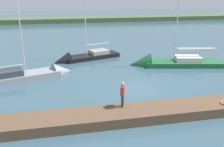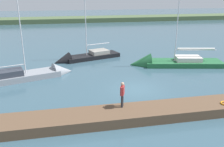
{
  "view_description": "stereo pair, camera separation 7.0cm",
  "coord_description": "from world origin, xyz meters",
  "px_view_note": "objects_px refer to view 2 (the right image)",
  "views": [
    {
      "loc": [
        5.97,
        18.45,
        7.9
      ],
      "look_at": [
        2.0,
        -0.92,
        1.25
      ],
      "focal_mm": 38.72,
      "sensor_mm": 36.0,
      "label": 1
    },
    {
      "loc": [
        5.9,
        18.46,
        7.9
      ],
      "look_at": [
        2.0,
        -0.92,
        1.25
      ],
      "focal_mm": 38.72,
      "sensor_mm": 36.0,
      "label": 2
    }
  ],
  "objects_px": {
    "sailboat_near_dock": "(167,64)",
    "sailboat_mid_channel": "(82,59)",
    "sailboat_outer_mooring": "(34,76)",
    "person_on_dock": "(122,93)"
  },
  "relations": [
    {
      "from": "sailboat_near_dock",
      "to": "sailboat_mid_channel",
      "type": "relative_size",
      "value": 1.06
    },
    {
      "from": "sailboat_mid_channel",
      "to": "sailboat_outer_mooring",
      "type": "distance_m",
      "value": 7.71
    },
    {
      "from": "sailboat_near_dock",
      "to": "person_on_dock",
      "type": "xyz_separation_m",
      "value": [
        7.79,
        10.54,
        1.54
      ]
    },
    {
      "from": "sailboat_mid_channel",
      "to": "person_on_dock",
      "type": "relative_size",
      "value": 5.99
    },
    {
      "from": "sailboat_near_dock",
      "to": "sailboat_outer_mooring",
      "type": "distance_m",
      "value": 14.51
    },
    {
      "from": "person_on_dock",
      "to": "sailboat_mid_channel",
      "type": "bearing_deg",
      "value": -60.94
    },
    {
      "from": "sailboat_mid_channel",
      "to": "sailboat_outer_mooring",
      "type": "relative_size",
      "value": 0.99
    },
    {
      "from": "sailboat_mid_channel",
      "to": "sailboat_outer_mooring",
      "type": "xyz_separation_m",
      "value": [
        5.21,
        5.68,
        0.03
      ]
    },
    {
      "from": "sailboat_mid_channel",
      "to": "person_on_dock",
      "type": "distance_m",
      "value": 14.97
    },
    {
      "from": "sailboat_mid_channel",
      "to": "sailboat_outer_mooring",
      "type": "bearing_deg",
      "value": 29.41
    }
  ]
}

